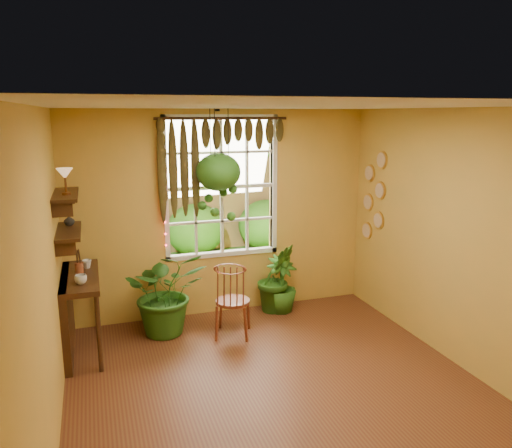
{
  "coord_description": "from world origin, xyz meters",
  "views": [
    {
      "loc": [
        -1.61,
        -3.98,
        2.64
      ],
      "look_at": [
        0.1,
        1.15,
        1.44
      ],
      "focal_mm": 35.0,
      "sensor_mm": 36.0,
      "label": 1
    }
  ],
  "objects": [
    {
      "name": "floor",
      "position": [
        0.0,
        0.0,
        0.0
      ],
      "size": [
        4.5,
        4.5,
        0.0
      ],
      "primitive_type": "plane",
      "color": "brown",
      "rests_on": "ground"
    },
    {
      "name": "ceiling",
      "position": [
        0.0,
        0.0,
        2.7
      ],
      "size": [
        4.5,
        4.5,
        0.0
      ],
      "primitive_type": "plane",
      "rotation": [
        3.14,
        0.0,
        0.0
      ],
      "color": "white",
      "rests_on": "wall_back"
    },
    {
      "name": "wall_back",
      "position": [
        0.0,
        2.25,
        1.35
      ],
      "size": [
        4.0,
        0.0,
        4.0
      ],
      "primitive_type": "plane",
      "rotation": [
        1.57,
        0.0,
        0.0
      ],
      "color": "gold",
      "rests_on": "floor"
    },
    {
      "name": "wall_left",
      "position": [
        -2.0,
        0.0,
        1.35
      ],
      "size": [
        0.0,
        4.5,
        4.5
      ],
      "primitive_type": "plane",
      "rotation": [
        1.57,
        0.0,
        1.57
      ],
      "color": "gold",
      "rests_on": "floor"
    },
    {
      "name": "wall_right",
      "position": [
        2.0,
        0.0,
        1.35
      ],
      "size": [
        0.0,
        4.5,
        4.5
      ],
      "primitive_type": "plane",
      "rotation": [
        1.57,
        0.0,
        -1.57
      ],
      "color": "gold",
      "rests_on": "floor"
    },
    {
      "name": "window",
      "position": [
        0.0,
        2.28,
        1.7
      ],
      "size": [
        1.52,
        0.1,
        1.86
      ],
      "color": "white",
      "rests_on": "wall_back"
    },
    {
      "name": "valance_vine",
      "position": [
        -0.08,
        2.16,
        2.28
      ],
      "size": [
        1.7,
        0.12,
        1.1
      ],
      "color": "#3E2411",
      "rests_on": "window"
    },
    {
      "name": "string_lights",
      "position": [
        -0.76,
        2.19,
        1.75
      ],
      "size": [
        0.03,
        0.03,
        1.54
      ],
      "primitive_type": null,
      "color": "#FF2633",
      "rests_on": "window"
    },
    {
      "name": "wall_plates",
      "position": [
        1.98,
        1.79,
        1.55
      ],
      "size": [
        0.04,
        0.32,
        1.1
      ],
      "primitive_type": null,
      "color": "beige",
      "rests_on": "wall_right"
    },
    {
      "name": "counter_ledge",
      "position": [
        -1.91,
        1.6,
        0.55
      ],
      "size": [
        0.4,
        1.2,
        0.9
      ],
      "color": "#3E2411",
      "rests_on": "floor"
    },
    {
      "name": "shelf_lower",
      "position": [
        -1.88,
        1.6,
        1.4
      ],
      "size": [
        0.25,
        0.9,
        0.04
      ],
      "primitive_type": "cube",
      "color": "#3E2411",
      "rests_on": "wall_left"
    },
    {
      "name": "shelf_upper",
      "position": [
        -1.88,
        1.6,
        1.8
      ],
      "size": [
        0.25,
        0.9,
        0.04
      ],
      "primitive_type": "cube",
      "color": "#3E2411",
      "rests_on": "wall_left"
    },
    {
      "name": "backyard",
      "position": [
        0.24,
        6.87,
        1.28
      ],
      "size": [
        14.0,
        10.0,
        12.0
      ],
      "color": "#245317",
      "rests_on": "ground"
    },
    {
      "name": "windsor_chair",
      "position": [
        -0.1,
        1.44,
        0.32
      ],
      "size": [
        0.54,
        0.55,
        1.1
      ],
      "rotation": [
        0.0,
        0.0,
        -0.4
      ],
      "color": "maroon",
      "rests_on": "floor"
    },
    {
      "name": "potted_plant_left",
      "position": [
        -0.84,
        1.78,
        0.53
      ],
      "size": [
        0.98,
        0.86,
        1.06
      ],
      "primitive_type": "imported",
      "rotation": [
        0.0,
        0.0,
        -0.03
      ],
      "color": "#1F5015",
      "rests_on": "floor"
    },
    {
      "name": "potted_plant_mid",
      "position": [
        0.68,
        2.02,
        0.47
      ],
      "size": [
        0.56,
        0.48,
        0.94
      ],
      "primitive_type": "imported",
      "rotation": [
        0.0,
        0.0,
        0.12
      ],
      "color": "#1F5015",
      "rests_on": "floor"
    },
    {
      "name": "potted_plant_right",
      "position": [
        0.73,
        1.99,
        0.38
      ],
      "size": [
        0.53,
        0.53,
        0.77
      ],
      "primitive_type": "imported",
      "rotation": [
        0.0,
        0.0,
        0.26
      ],
      "color": "#1F5015",
      "rests_on": "floor"
    },
    {
      "name": "hanging_basket",
      "position": [
        -0.11,
        2.0,
        1.88
      ],
      "size": [
        0.55,
        0.55,
        1.38
      ],
      "color": "black",
      "rests_on": "ceiling"
    },
    {
      "name": "cup_a",
      "position": [
        -1.78,
        1.29,
        0.95
      ],
      "size": [
        0.16,
        0.16,
        0.1
      ],
      "primitive_type": "imported",
      "rotation": [
        0.0,
        0.0,
        0.31
      ],
      "color": "silver",
      "rests_on": "counter_ledge"
    },
    {
      "name": "cup_b",
      "position": [
        -1.72,
        1.84,
        0.95
      ],
      "size": [
        0.11,
        0.11,
        0.1
      ],
      "primitive_type": "imported",
      "rotation": [
        0.0,
        0.0,
        -0.05
      ],
      "color": "beige",
      "rests_on": "counter_ledge"
    },
    {
      "name": "brush_jar",
      "position": [
        -1.8,
        1.69,
        1.03
      ],
      "size": [
        0.09,
        0.09,
        0.34
      ],
      "color": "brown",
      "rests_on": "counter_ledge"
    },
    {
      "name": "shelf_vase",
      "position": [
        -1.87,
        1.83,
        1.48
      ],
      "size": [
        0.14,
        0.14,
        0.12
      ],
      "primitive_type": "imported",
      "rotation": [
        0.0,
        0.0,
        0.25
      ],
      "color": "#B2AD99",
      "rests_on": "shelf_lower"
    },
    {
      "name": "tiffany_lamp",
      "position": [
        -1.86,
        1.46,
        2.02
      ],
      "size": [
        0.17,
        0.17,
        0.28
      ],
      "color": "brown",
      "rests_on": "shelf_upper"
    }
  ]
}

